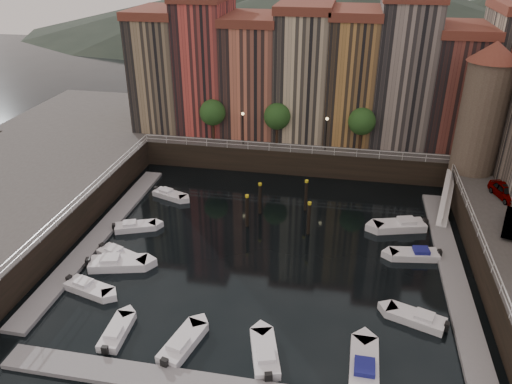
% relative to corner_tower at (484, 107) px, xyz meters
% --- Properties ---
extents(ground, '(200.00, 200.00, 0.00)m').
position_rel_corner_tower_xyz_m(ground, '(-20.00, -14.50, -10.19)').
color(ground, black).
rests_on(ground, ground).
extents(quay_far, '(80.00, 20.00, 3.00)m').
position_rel_corner_tower_xyz_m(quay_far, '(-20.00, 11.50, -8.69)').
color(quay_far, black).
rests_on(quay_far, ground).
extents(dock_left, '(2.00, 28.00, 0.35)m').
position_rel_corner_tower_xyz_m(dock_left, '(-36.20, -15.50, -10.02)').
color(dock_left, gray).
rests_on(dock_left, ground).
extents(dock_right, '(2.00, 28.00, 0.35)m').
position_rel_corner_tower_xyz_m(dock_right, '(-3.80, -15.50, -10.02)').
color(dock_right, gray).
rests_on(dock_right, ground).
extents(mountains, '(145.00, 100.00, 18.00)m').
position_rel_corner_tower_xyz_m(mountains, '(-18.28, 95.50, -2.28)').
color(mountains, '#2D382D').
rests_on(mountains, ground).
extents(far_terrace, '(48.70, 10.30, 17.50)m').
position_rel_corner_tower_xyz_m(far_terrace, '(-16.69, 9.00, 0.76)').
color(far_terrace, '#8E7A5A').
rests_on(far_terrace, quay_far).
extents(corner_tower, '(5.20, 5.20, 13.80)m').
position_rel_corner_tower_xyz_m(corner_tower, '(0.00, 0.00, 0.00)').
color(corner_tower, '#6B5B4C').
rests_on(corner_tower, quay_right).
extents(promenade_trees, '(21.20, 3.20, 5.20)m').
position_rel_corner_tower_xyz_m(promenade_trees, '(-21.33, 3.70, -3.61)').
color(promenade_trees, black).
rests_on(promenade_trees, quay_far).
extents(street_lamps, '(10.36, 0.36, 4.18)m').
position_rel_corner_tower_xyz_m(street_lamps, '(-21.00, 2.70, -4.30)').
color(street_lamps, black).
rests_on(street_lamps, quay_far).
extents(railings, '(36.08, 34.04, 0.52)m').
position_rel_corner_tower_xyz_m(railings, '(-20.00, -9.62, -6.41)').
color(railings, white).
rests_on(railings, ground).
extents(gangway, '(2.78, 8.32, 3.73)m').
position_rel_corner_tower_xyz_m(gangway, '(-2.90, -4.50, -8.28)').
color(gangway, white).
rests_on(gangway, ground).
extents(mooring_pilings, '(6.46, 5.10, 3.78)m').
position_rel_corner_tower_xyz_m(mooring_pilings, '(-19.57, -9.51, -8.54)').
color(mooring_pilings, black).
rests_on(mooring_pilings, ground).
extents(boat_left_0, '(4.46, 2.60, 1.00)m').
position_rel_corner_tower_xyz_m(boat_left_0, '(-33.21, -23.77, -9.86)').
color(boat_left_0, white).
rests_on(boat_left_0, ground).
extents(boat_left_1, '(5.31, 3.02, 1.19)m').
position_rel_corner_tower_xyz_m(boat_left_1, '(-32.37, -20.22, -9.79)').
color(boat_left_1, white).
rests_on(boat_left_1, ground).
extents(boat_left_2, '(4.42, 2.95, 1.00)m').
position_rel_corner_tower_xyz_m(boat_left_2, '(-32.85, -18.89, -9.86)').
color(boat_left_2, white).
rests_on(boat_left_2, ground).
extents(boat_left_3, '(4.26, 2.86, 0.96)m').
position_rel_corner_tower_xyz_m(boat_left_3, '(-33.41, -13.95, -9.87)').
color(boat_left_3, white).
rests_on(boat_left_3, ground).
extents(boat_left_4, '(4.21, 2.72, 0.95)m').
position_rel_corner_tower_xyz_m(boat_left_4, '(-32.37, -6.74, -9.87)').
color(boat_left_4, white).
rests_on(boat_left_4, ground).
extents(boat_right_1, '(4.58, 2.97, 1.03)m').
position_rel_corner_tower_xyz_m(boat_right_1, '(-7.34, -22.58, -9.85)').
color(boat_right_1, white).
rests_on(boat_right_1, ground).
extents(boat_right_2, '(4.61, 2.23, 1.04)m').
position_rel_corner_tower_xyz_m(boat_right_2, '(-6.69, -13.86, -9.85)').
color(boat_right_2, white).
rests_on(boat_right_2, ground).
extents(boat_right_3, '(5.41, 3.19, 1.21)m').
position_rel_corner_tower_xyz_m(boat_right_3, '(-7.67, -9.01, -9.79)').
color(boat_right_3, white).
rests_on(boat_right_3, ground).
extents(boat_near_0, '(1.62, 4.12, 0.94)m').
position_rel_corner_tower_xyz_m(boat_near_0, '(-28.76, -28.13, -9.88)').
color(boat_near_0, white).
rests_on(boat_near_0, ground).
extents(boat_near_1, '(2.66, 4.74, 1.06)m').
position_rel_corner_tower_xyz_m(boat_near_1, '(-23.74, -28.37, -9.84)').
color(boat_near_1, white).
rests_on(boat_near_1, ground).
extents(boat_near_2, '(2.83, 4.77, 1.07)m').
position_rel_corner_tower_xyz_m(boat_near_2, '(-17.88, -28.29, -9.83)').
color(boat_near_2, white).
rests_on(boat_near_2, ground).
extents(boat_near_3, '(1.95, 5.16, 1.18)m').
position_rel_corner_tower_xyz_m(boat_near_3, '(-11.26, -28.16, -9.80)').
color(boat_near_3, white).
rests_on(boat_near_3, ground).
extents(car_a, '(2.85, 4.50, 1.43)m').
position_rel_corner_tower_xyz_m(car_a, '(1.94, -6.44, -6.48)').
color(car_a, gray).
rests_on(car_a, quay_right).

